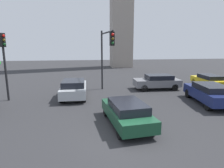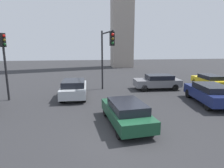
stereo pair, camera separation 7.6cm
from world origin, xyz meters
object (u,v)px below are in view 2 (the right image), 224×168
(traffic_light_1, at_px, (106,48))
(car_0, at_px, (74,88))
(car_1, at_px, (157,82))
(car_4, at_px, (210,93))
(car_6, at_px, (126,112))
(traffic_light_0, at_px, (4,54))
(car_3, at_px, (209,80))

(traffic_light_1, bearing_deg, car_0, -79.37)
(traffic_light_1, bearing_deg, car_1, 96.70)
(car_4, distance_m, car_6, 7.34)
(traffic_light_0, relative_size, car_1, 1.16)
(car_3, bearing_deg, car_0, 101.32)
(car_1, distance_m, car_4, 5.39)
(traffic_light_0, height_order, car_0, traffic_light_0)
(car_0, height_order, car_1, car_0)
(traffic_light_1, bearing_deg, car_4, 55.37)
(traffic_light_1, distance_m, car_1, 6.06)
(car_0, xyz_separation_m, car_6, (3.06, -5.95, -0.05))
(traffic_light_0, height_order, car_3, traffic_light_0)
(car_1, height_order, car_6, car_1)
(traffic_light_0, bearing_deg, car_6, -2.83)
(car_3, relative_size, car_6, 0.93)
(car_1, bearing_deg, car_4, 113.56)
(traffic_light_0, bearing_deg, car_4, 21.94)
(traffic_light_1, relative_size, car_3, 1.31)
(traffic_light_1, xyz_separation_m, car_3, (10.52, 1.30, -3.23))
(traffic_light_1, distance_m, car_0, 4.27)
(traffic_light_0, xyz_separation_m, car_0, (4.93, 0.18, -2.76))
(car_0, bearing_deg, car_4, -106.56)
(traffic_light_0, distance_m, car_4, 15.27)
(traffic_light_0, distance_m, car_1, 13.19)
(traffic_light_0, bearing_deg, car_3, 40.15)
(traffic_light_1, height_order, car_1, traffic_light_1)
(car_4, bearing_deg, car_0, 79.33)
(car_6, bearing_deg, traffic_light_0, 47.80)
(car_6, bearing_deg, car_0, 20.87)
(traffic_light_1, distance_m, car_6, 7.50)
(traffic_light_0, relative_size, car_3, 1.21)
(car_3, distance_m, car_6, 13.00)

